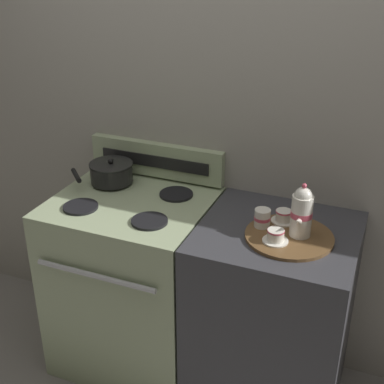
{
  "coord_description": "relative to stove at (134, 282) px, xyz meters",
  "views": [
    {
      "loc": [
        0.76,
        -1.9,
        2.01
      ],
      "look_at": [
        -0.04,
        0.05,
        0.98
      ],
      "focal_mm": 50.0,
      "sensor_mm": 36.0,
      "label": 1
    }
  ],
  "objects": [
    {
      "name": "stove",
      "position": [
        0.0,
        0.0,
        0.0
      ],
      "size": [
        0.71,
        0.65,
        0.92
      ],
      "color": "#9EAD84",
      "rests_on": "ground"
    },
    {
      "name": "teapot",
      "position": [
        0.79,
        -0.02,
        0.57
      ],
      "size": [
        0.09,
        0.14,
        0.23
      ],
      "color": "white",
      "rests_on": "serving_tray"
    },
    {
      "name": "teacup_right",
      "position": [
        0.71,
        -0.11,
        0.49
      ],
      "size": [
        0.1,
        0.1,
        0.05
      ],
      "color": "white",
      "rests_on": "serving_tray"
    },
    {
      "name": "serving_tray",
      "position": [
        0.75,
        -0.04,
        0.46
      ],
      "size": [
        0.36,
        0.36,
        0.01
      ],
      "color": "brown",
      "rests_on": "side_counter"
    },
    {
      "name": "side_counter",
      "position": [
        0.7,
        0.0,
        -0.0
      ],
      "size": [
        0.66,
        0.62,
        0.9
      ],
      "color": "#38383D",
      "rests_on": "ground"
    },
    {
      "name": "saucepan",
      "position": [
        -0.17,
        0.14,
        0.51
      ],
      "size": [
        0.28,
        0.28,
        0.12
      ],
      "color": "black",
      "rests_on": "stove"
    },
    {
      "name": "teacup_left",
      "position": [
        0.7,
        0.06,
        0.49
      ],
      "size": [
        0.1,
        0.1,
        0.05
      ],
      "color": "white",
      "rests_on": "serving_tray"
    },
    {
      "name": "control_panel",
      "position": [
        -0.0,
        0.29,
        0.55
      ],
      "size": [
        0.7,
        0.05,
        0.17
      ],
      "color": "#9EAD84",
      "rests_on": "stove"
    },
    {
      "name": "ground_plane",
      "position": [
        0.33,
        0.0,
        -0.45
      ],
      "size": [
        6.0,
        6.0,
        0.0
      ],
      "primitive_type": "plane",
      "color": "gray"
    },
    {
      "name": "creamer_jug",
      "position": [
        0.63,
        -0.01,
        0.5
      ],
      "size": [
        0.07,
        0.07,
        0.08
      ],
      "color": "white",
      "rests_on": "serving_tray"
    },
    {
      "name": "wall_back",
      "position": [
        0.33,
        0.34,
        0.65
      ],
      "size": [
        6.0,
        0.05,
        2.2
      ],
      "color": "#9E998E",
      "rests_on": "ground"
    }
  ]
}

